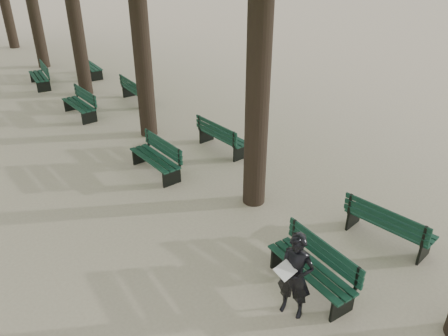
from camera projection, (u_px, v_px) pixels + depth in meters
ground at (304, 304)px, 7.56m from camera, size 120.00×120.00×0.00m
bench_left_0 at (310, 276)px, 7.77m from camera, size 0.73×1.84×0.92m
bench_left_1 at (156, 164)px, 11.52m from camera, size 0.58×1.80×0.92m
bench_left_2 at (80, 109)px, 15.08m from camera, size 0.59×1.81×0.92m
bench_left_3 at (40, 80)px, 18.01m from camera, size 0.81×1.86×0.92m
bench_right_0 at (388, 231)px, 8.96m from camera, size 0.76×1.85×0.92m
bench_right_1 at (223, 142)px, 12.75m from camera, size 0.62×1.82×0.92m
bench_right_2 at (137, 95)px, 16.35m from camera, size 0.69×1.83×0.92m
bench_right_3 at (91, 70)px, 19.33m from camera, size 0.72×1.84×0.92m
man_with_map at (295, 276)px, 7.02m from camera, size 0.71×0.71×1.59m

